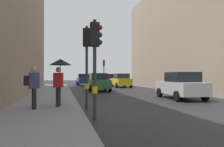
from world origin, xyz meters
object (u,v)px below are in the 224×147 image
traffic_light_near_right (87,52)px  car_yellow_taxi (121,80)px  car_green_estate (99,82)px  pedestrian_with_grey_backpack (33,85)px  car_blue_van (83,80)px  car_red_sedan (109,79)px  pedestrian_with_umbrella (60,69)px  traffic_light_near_left (95,51)px  car_silver_hatchback (181,86)px  traffic_light_far_median (104,68)px

traffic_light_near_right → car_yellow_taxi: (6.34, 17.34, -1.75)m
car_green_estate → pedestrian_with_grey_backpack: pedestrian_with_grey_backpack is taller
car_blue_van → car_red_sedan: same height
traffic_light_near_right → car_yellow_taxi: 18.55m
car_green_estate → pedestrian_with_grey_backpack: bearing=-111.4°
pedestrian_with_umbrella → traffic_light_near_left: bearing=-64.6°
pedestrian_with_grey_backpack → car_blue_van: bearing=79.6°
pedestrian_with_grey_backpack → car_green_estate: bearing=68.6°
car_red_sedan → car_green_estate: bearing=-106.0°
traffic_light_near_left → car_yellow_taxi: (6.34, 19.82, -1.54)m
car_red_sedan → pedestrian_with_umbrella: (-8.15, -27.14, 0.96)m
car_silver_hatchback → pedestrian_with_umbrella: (-7.71, -2.88, 0.96)m
car_green_estate → car_silver_hatchback: 9.66m
car_green_estate → car_blue_van: bearing=91.6°
car_yellow_taxi → car_silver_hatchback: (0.14, -14.36, 0.00)m
traffic_light_near_right → car_silver_hatchback: (6.48, 2.98, -1.75)m
traffic_light_near_right → pedestrian_with_umbrella: size_ratio=1.78×
traffic_light_far_median → car_silver_hatchback: (1.77, -17.61, -1.74)m
car_blue_van → car_silver_hatchback: (4.33, -20.90, 0.00)m
car_blue_van → car_silver_hatchback: bearing=-78.3°
car_red_sedan → pedestrian_with_grey_backpack: bearing=-108.4°
traffic_light_far_median → car_green_estate: (-2.23, -8.81, -1.74)m
pedestrian_with_grey_backpack → pedestrian_with_umbrella: bearing=27.2°
traffic_light_near_left → traffic_light_far_median: traffic_light_far_median is taller
traffic_light_near_right → car_blue_van: (2.15, 23.88, -1.75)m
car_blue_van → car_yellow_taxi: bearing=-57.3°
car_red_sedan → pedestrian_with_umbrella: bearing=-106.7°
traffic_light_far_median → car_red_sedan: (2.21, 6.66, -1.74)m
car_silver_hatchback → car_blue_van: bearing=101.7°
car_red_sedan → car_blue_van: bearing=-144.8°
car_blue_van → car_red_sedan: size_ratio=0.98×
pedestrian_with_grey_backpack → car_red_sedan: bearing=71.6°
car_yellow_taxi → car_green_estate: same height
car_blue_van → car_green_estate: (0.34, -12.11, 0.00)m
car_yellow_taxi → traffic_light_near_left: bearing=-107.7°
car_green_estate → car_silver_hatchback: same height
car_red_sedan → pedestrian_with_umbrella: size_ratio=2.00×
traffic_light_near_left → pedestrian_with_umbrella: 2.91m
traffic_light_near_right → car_yellow_taxi: traffic_light_near_right is taller
traffic_light_near_right → traffic_light_far_median: bearing=77.1°
pedestrian_with_grey_backpack → traffic_light_near_left: bearing=-41.2°
traffic_light_far_median → traffic_light_near_left: bearing=-101.5°
traffic_light_far_median → car_blue_van: size_ratio=0.90×
traffic_light_far_median → car_silver_hatchback: 17.78m
car_red_sedan → car_silver_hatchback: bearing=-91.0°
pedestrian_with_umbrella → traffic_light_far_median: bearing=73.8°
car_yellow_taxi → car_green_estate: size_ratio=0.99×
traffic_light_near_right → car_yellow_taxi: size_ratio=0.91×
traffic_light_near_right → car_green_estate: (2.48, 11.78, -1.75)m
car_yellow_taxi → car_silver_hatchback: 14.36m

